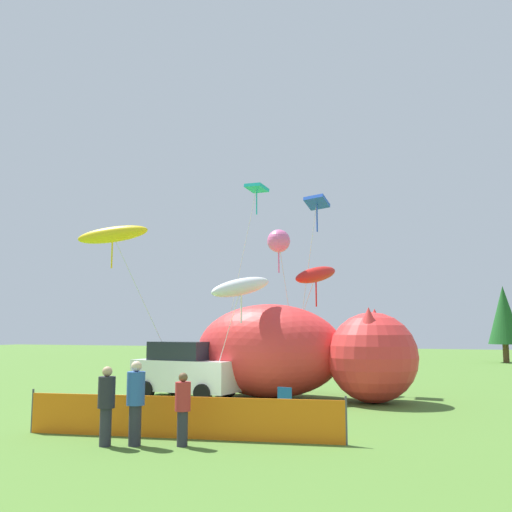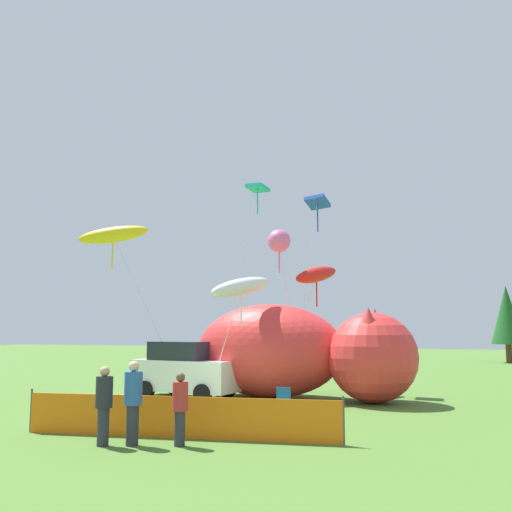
% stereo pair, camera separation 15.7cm
% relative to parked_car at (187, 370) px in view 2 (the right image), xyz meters
% --- Properties ---
extents(ground_plane, '(120.00, 120.00, 0.00)m').
position_rel_parked_car_xyz_m(ground_plane, '(1.82, -3.11, -1.02)').
color(ground_plane, '#4C752D').
extents(parked_car, '(4.19, 2.39, 2.08)m').
position_rel_parked_car_xyz_m(parked_car, '(0.00, 0.00, 0.00)').
color(parked_car, white).
rests_on(parked_car, ground).
extents(folding_chair, '(0.57, 0.57, 0.87)m').
position_rel_parked_car_xyz_m(folding_chair, '(4.81, -3.22, -0.51)').
color(folding_chair, '#1959A5').
rests_on(folding_chair, ground).
extents(inflatable_cat, '(8.52, 3.95, 3.49)m').
position_rel_parked_car_xyz_m(inflatable_cat, '(3.95, 1.03, 0.59)').
color(inflatable_cat, red).
rests_on(inflatable_cat, ground).
extents(safety_fence, '(7.73, 1.08, 1.07)m').
position_rel_parked_car_xyz_m(safety_fence, '(3.33, -7.15, -0.54)').
color(safety_fence, orange).
rests_on(safety_fence, ground).
extents(spectator_in_black_shirt, '(0.35, 0.35, 1.59)m').
position_rel_parked_car_xyz_m(spectator_in_black_shirt, '(3.77, -7.94, -0.15)').
color(spectator_in_black_shirt, '#2D2D38').
rests_on(spectator_in_black_shirt, ground).
extents(spectator_in_white_shirt, '(0.38, 0.38, 1.73)m').
position_rel_parked_car_xyz_m(spectator_in_white_shirt, '(2.17, -8.48, -0.08)').
color(spectator_in_white_shirt, '#2D2D38').
rests_on(spectator_in_white_shirt, ground).
extents(spectator_in_green_shirt, '(0.40, 0.40, 1.84)m').
position_rel_parked_car_xyz_m(spectator_in_green_shirt, '(2.76, -8.24, -0.02)').
color(spectator_in_green_shirt, '#2D2D38').
rests_on(spectator_in_green_shirt, ground).
extents(kite_pink_octopus, '(1.42, 0.94, 6.58)m').
position_rel_parked_car_xyz_m(kite_pink_octopus, '(2.92, 2.37, 5.07)').
color(kite_pink_octopus, silver).
rests_on(kite_pink_octopus, ground).
extents(kite_red_lizard, '(2.85, 2.63, 5.33)m').
position_rel_parked_car_xyz_m(kite_red_lizard, '(4.30, 3.03, 3.71)').
color(kite_red_lizard, silver).
rests_on(kite_red_lizard, ground).
extents(kite_blue_box, '(1.62, 1.02, 8.27)m').
position_rel_parked_car_xyz_m(kite_blue_box, '(4.11, 4.13, 6.83)').
color(kite_blue_box, silver).
rests_on(kite_blue_box, ground).
extents(kite_yellow_hero, '(4.33, 1.59, 6.70)m').
position_rel_parked_car_xyz_m(kite_yellow_hero, '(-2.73, -0.99, 5.11)').
color(kite_yellow_hero, silver).
rests_on(kite_yellow_hero, ground).
extents(kite_teal_diamond, '(2.04, 1.88, 9.46)m').
position_rel_parked_car_xyz_m(kite_teal_diamond, '(0.81, 5.65, 8.05)').
color(kite_teal_diamond, silver).
rests_on(kite_teal_diamond, ground).
extents(kite_white_ghost, '(2.12, 2.92, 4.63)m').
position_rel_parked_car_xyz_m(kite_white_ghost, '(2.37, -0.51, 3.02)').
color(kite_white_ghost, silver).
rests_on(kite_white_ghost, ground).
extents(horizon_tree_east, '(2.45, 2.45, 5.85)m').
position_rel_parked_car_xyz_m(horizon_tree_east, '(13.21, 28.05, 2.57)').
color(horizon_tree_east, brown).
rests_on(horizon_tree_east, ground).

